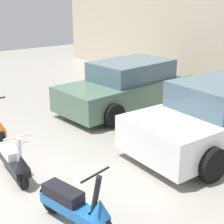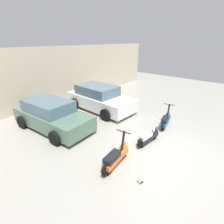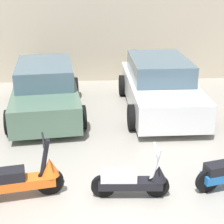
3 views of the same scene
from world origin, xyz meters
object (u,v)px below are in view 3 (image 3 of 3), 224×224
(car_rear_left, at_px, (46,90))
(scooter_front_right, at_px, (134,180))
(car_rear_center, at_px, (159,86))
(scooter_front_left, at_px, (22,178))

(car_rear_left, bearing_deg, scooter_front_right, 19.22)
(car_rear_left, xyz_separation_m, car_rear_center, (3.21, 0.04, 0.04))
(scooter_front_right, relative_size, car_rear_left, 0.33)
(scooter_front_left, relative_size, scooter_front_right, 1.14)
(scooter_front_left, height_order, scooter_front_right, scooter_front_left)
(scooter_front_left, xyz_separation_m, scooter_front_right, (1.93, -0.12, -0.05))
(car_rear_left, bearing_deg, scooter_front_left, -5.69)
(scooter_front_left, distance_m, car_rear_center, 5.20)
(scooter_front_left, xyz_separation_m, car_rear_left, (-0.01, 4.04, 0.27))
(scooter_front_right, bearing_deg, car_rear_center, 76.94)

